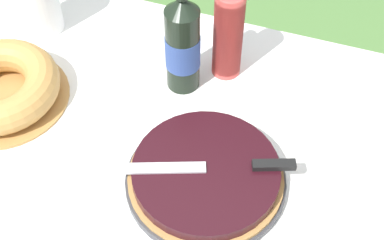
{
  "coord_description": "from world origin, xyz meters",
  "views": [
    {
      "loc": [
        0.27,
        -0.59,
        1.66
      ],
      "look_at": [
        0.02,
        0.12,
        0.75
      ],
      "focal_mm": 50.0,
      "sensor_mm": 36.0,
      "label": 1
    }
  ],
  "objects": [
    {
      "name": "tablecloth",
      "position": [
        0.0,
        0.0,
        0.68
      ],
      "size": [
        1.54,
        1.1,
        0.1
      ],
      "color": "white",
      "rests_on": "garden_table"
    },
    {
      "name": "juice_bottle_red",
      "position": [
        -0.06,
        0.28,
        0.82
      ],
      "size": [
        0.08,
        0.08,
        0.34
      ],
      "color": "black",
      "rests_on": "tablecloth"
    },
    {
      "name": "garden_table",
      "position": [
        0.0,
        0.0,
        0.63
      ],
      "size": [
        1.53,
        1.09,
        0.69
      ],
      "color": "#A87A47",
      "rests_on": "ground_plane"
    },
    {
      "name": "berry_tart",
      "position": [
        0.09,
        0.01,
        0.72
      ],
      "size": [
        0.34,
        0.34,
        0.06
      ],
      "color": "#38383D",
      "rests_on": "tablecloth"
    },
    {
      "name": "cup_stack",
      "position": [
        0.03,
        0.35,
        0.81
      ],
      "size": [
        0.07,
        0.07,
        0.24
      ],
      "color": "#E04C47",
      "rests_on": "tablecloth"
    },
    {
      "name": "serving_knife",
      "position": [
        0.12,
        0.02,
        0.76
      ],
      "size": [
        0.36,
        0.15,
        0.01
      ],
      "rotation": [
        0.0,
        0.0,
        3.5
      ],
      "color": "silver",
      "rests_on": "berry_tart"
    }
  ]
}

